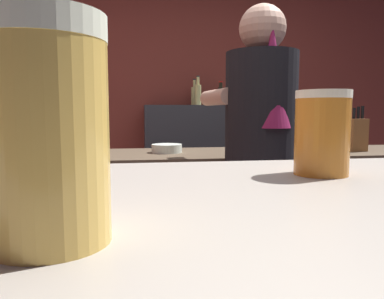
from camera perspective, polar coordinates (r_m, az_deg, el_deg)
wall_back at (r=3.66m, az=-2.29°, el=8.67°), size 5.20×0.10×2.70m
prep_counter at (r=2.35m, az=10.67°, el=-11.68°), size 2.10×0.60×0.93m
back_shelf at (r=3.43m, az=-0.86°, el=-3.39°), size 0.78×0.36×1.24m
bartender at (r=1.77m, az=10.80°, el=-0.82°), size 0.46×0.53×1.67m
knife_block at (r=2.44m, az=24.68°, el=2.24°), size 0.10×0.08×0.28m
mixing_bowl at (r=2.15m, az=-4.00°, el=0.18°), size 0.18×0.18×0.05m
chefs_knife at (r=2.25m, az=14.10°, el=-0.27°), size 0.24×0.05×0.01m
pint_glass_near at (r=0.56m, az=19.86°, el=2.49°), size 0.08×0.08×0.12m
pint_glass_far at (r=0.27m, az=-21.77°, el=2.62°), size 0.08×0.08×0.16m
bottle_olive_oil at (r=3.35m, az=4.56°, el=8.44°), size 0.07×0.07×0.22m
bottle_hot_sauce at (r=3.35m, az=0.94°, el=8.80°), size 0.06×0.06×0.27m
bottle_vinegar at (r=3.48m, az=0.39°, el=8.58°), size 0.06×0.06×0.25m
bottle_soy at (r=3.50m, az=4.47°, el=8.04°), size 0.07×0.07×0.17m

